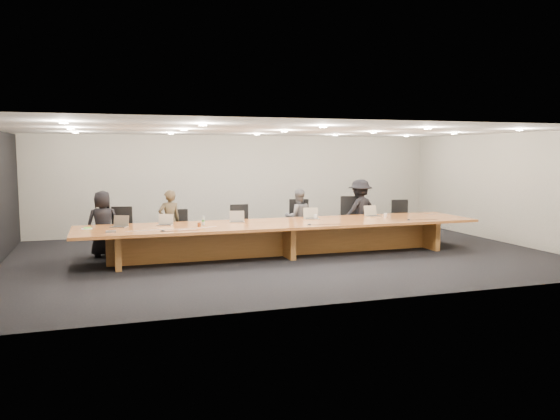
# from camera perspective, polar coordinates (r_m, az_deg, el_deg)

# --- Properties ---
(ground) EXTENTS (12.00, 12.00, 0.00)m
(ground) POSITION_cam_1_polar(r_m,az_deg,el_deg) (12.32, 0.44, -4.77)
(ground) COLOR black
(ground) RESTS_ON ground
(back_wall) EXTENTS (12.00, 0.02, 2.80)m
(back_wall) POSITION_cam_1_polar(r_m,az_deg,el_deg) (15.97, -4.16, 2.74)
(back_wall) COLOR beige
(back_wall) RESTS_ON ground
(conference_table) EXTENTS (9.00, 1.80, 0.75)m
(conference_table) POSITION_cam_1_polar(r_m,az_deg,el_deg) (12.24, 0.44, -2.37)
(conference_table) COLOR #985021
(conference_table) RESTS_ON ground
(chair_far_left) EXTENTS (0.68, 0.68, 1.11)m
(chair_far_left) POSITION_cam_1_polar(r_m,az_deg,el_deg) (12.81, -16.34, -2.09)
(chair_far_left) COLOR black
(chair_far_left) RESTS_ON ground
(chair_left) EXTENTS (0.52, 0.52, 0.99)m
(chair_left) POSITION_cam_1_polar(r_m,az_deg,el_deg) (12.99, -10.36, -2.09)
(chair_left) COLOR black
(chair_left) RESTS_ON ground
(chair_mid_left) EXTENTS (0.55, 0.55, 1.07)m
(chair_mid_left) POSITION_cam_1_polar(r_m,az_deg,el_deg) (13.24, -4.07, -1.69)
(chair_mid_left) COLOR black
(chair_mid_left) RESTS_ON ground
(chair_mid_right) EXTENTS (0.74, 0.74, 1.17)m
(chair_mid_right) POSITION_cam_1_polar(r_m,az_deg,el_deg) (13.57, 2.03, -1.28)
(chair_mid_right) COLOR black
(chair_mid_right) RESTS_ON ground
(chair_right) EXTENTS (0.78, 0.78, 1.21)m
(chair_right) POSITION_cam_1_polar(r_m,az_deg,el_deg) (14.17, 7.44, -0.94)
(chair_right) COLOR black
(chair_right) RESTS_ON ground
(chair_far_right) EXTENTS (0.66, 0.66, 1.06)m
(chair_far_right) POSITION_cam_1_polar(r_m,az_deg,el_deg) (14.98, 12.58, -0.94)
(chair_far_right) COLOR black
(chair_far_right) RESTS_ON ground
(person_a) EXTENTS (0.78, 0.57, 1.47)m
(person_a) POSITION_cam_1_polar(r_m,az_deg,el_deg) (12.73, -18.01, -1.36)
(person_a) COLOR black
(person_a) RESTS_ON ground
(person_b) EXTENTS (0.59, 0.45, 1.45)m
(person_b) POSITION_cam_1_polar(r_m,az_deg,el_deg) (12.91, -11.47, -1.14)
(person_b) COLOR #3B3120
(person_b) RESTS_ON ground
(person_c) EXTENTS (0.73, 0.60, 1.40)m
(person_c) POSITION_cam_1_polar(r_m,az_deg,el_deg) (13.63, 1.91, -0.75)
(person_c) COLOR #565658
(person_c) RESTS_ON ground
(person_d) EXTENTS (1.17, 0.85, 1.62)m
(person_d) POSITION_cam_1_polar(r_m,az_deg,el_deg) (14.28, 8.37, -0.07)
(person_d) COLOR black
(person_d) RESTS_ON ground
(laptop_a) EXTENTS (0.39, 0.35, 0.26)m
(laptop_a) POSITION_cam_1_polar(r_m,az_deg,el_deg) (11.86, -16.47, -1.15)
(laptop_a) COLOR tan
(laptop_a) RESTS_ON conference_table
(laptop_b) EXTENTS (0.38, 0.33, 0.25)m
(laptop_b) POSITION_cam_1_polar(r_m,az_deg,el_deg) (11.94, -11.96, -1.00)
(laptop_b) COLOR #BCA98F
(laptop_b) RESTS_ON conference_table
(laptop_c) EXTENTS (0.37, 0.30, 0.26)m
(laptop_c) POSITION_cam_1_polar(r_m,az_deg,el_deg) (12.27, -4.50, -0.68)
(laptop_c) COLOR tan
(laptop_c) RESTS_ON conference_table
(laptop_d) EXTENTS (0.39, 0.32, 0.28)m
(laptop_d) POSITION_cam_1_polar(r_m,az_deg,el_deg) (12.82, 3.32, -0.35)
(laptop_d) COLOR tan
(laptop_d) RESTS_ON conference_table
(laptop_e) EXTENTS (0.37, 0.29, 0.27)m
(laptop_e) POSITION_cam_1_polar(r_m,az_deg,el_deg) (13.52, 9.70, -0.09)
(laptop_e) COLOR beige
(laptop_e) RESTS_ON conference_table
(water_bottle) EXTENTS (0.07, 0.07, 0.19)m
(water_bottle) POSITION_cam_1_polar(r_m,az_deg,el_deg) (11.86, -8.02, -1.11)
(water_bottle) COLOR #AFBFBB
(water_bottle) RESTS_ON conference_table
(amber_mug) EXTENTS (0.09, 0.09, 0.09)m
(amber_mug) POSITION_cam_1_polar(r_m,az_deg,el_deg) (11.63, -8.44, -1.52)
(amber_mug) COLOR brown
(amber_mug) RESTS_ON conference_table
(paper_cup_near) EXTENTS (0.10, 0.10, 0.10)m
(paper_cup_near) POSITION_cam_1_polar(r_m,az_deg,el_deg) (12.87, 3.74, -0.71)
(paper_cup_near) COLOR white
(paper_cup_near) RESTS_ON conference_table
(paper_cup_far) EXTENTS (0.09, 0.09, 0.09)m
(paper_cup_far) POSITION_cam_1_polar(r_m,az_deg,el_deg) (13.43, 10.96, -0.55)
(paper_cup_far) COLOR white
(paper_cup_far) RESTS_ON conference_table
(notepad) EXTENTS (0.22, 0.18, 0.01)m
(notepad) POSITION_cam_1_polar(r_m,az_deg,el_deg) (11.82, -19.54, -1.86)
(notepad) COLOR silver
(notepad) RESTS_ON conference_table
(lime_gadget) EXTENTS (0.15, 0.10, 0.02)m
(lime_gadget) POSITION_cam_1_polar(r_m,az_deg,el_deg) (11.84, -19.48, -1.76)
(lime_gadget) COLOR #5FC634
(lime_gadget) RESTS_ON notepad
(av_box) EXTENTS (0.20, 0.15, 0.03)m
(av_box) POSITION_cam_1_polar(r_m,az_deg,el_deg) (11.20, -17.26, -2.16)
(av_box) COLOR #A5A5AA
(av_box) RESTS_ON conference_table
(mic_left) EXTENTS (0.15, 0.15, 0.03)m
(mic_left) POSITION_cam_1_polar(r_m,az_deg,el_deg) (11.05, -12.16, -2.13)
(mic_left) COLOR black
(mic_left) RESTS_ON conference_table
(mic_center) EXTENTS (0.15, 0.15, 0.03)m
(mic_center) POSITION_cam_1_polar(r_m,az_deg,el_deg) (11.78, 3.11, -1.51)
(mic_center) COLOR black
(mic_center) RESTS_ON conference_table
(mic_right) EXTENTS (0.14, 0.14, 0.03)m
(mic_right) POSITION_cam_1_polar(r_m,az_deg,el_deg) (12.97, 13.32, -0.98)
(mic_right) COLOR black
(mic_right) RESTS_ON conference_table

